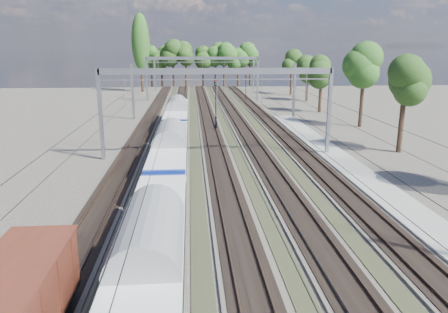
{
  "coord_description": "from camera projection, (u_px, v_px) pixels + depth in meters",
  "views": [
    {
      "loc": [
        -2.67,
        -13.44,
        11.08
      ],
      "look_at": [
        -0.14,
        19.17,
        2.8
      ],
      "focal_mm": 35.0,
      "sensor_mm": 36.0,
      "label": 1
    }
  ],
  "objects": [
    {
      "name": "track_bed",
      "position": [
        210.0,
        129.0,
        59.38
      ],
      "size": [
        21.0,
        130.0,
        0.34
      ],
      "color": "#47423A",
      "rests_on": "ground"
    },
    {
      "name": "platform",
      "position": [
        369.0,
        182.0,
        36.1
      ],
      "size": [
        3.0,
        70.0,
        0.3
      ],
      "primitive_type": "cube",
      "color": "gray",
      "rests_on": "ground"
    },
    {
      "name": "poplar",
      "position": [
        141.0,
        43.0,
        106.62
      ],
      "size": [
        4.4,
        4.4,
        19.04
      ],
      "color": "black",
      "rests_on": "ground"
    },
    {
      "name": "emu_train",
      "position": [
        170.0,
        146.0,
        38.34
      ],
      "size": [
        2.95,
        62.44,
        4.32
      ],
      "color": "black",
      "rests_on": "ground"
    },
    {
      "name": "worker",
      "position": [
        216.0,
        123.0,
        58.75
      ],
      "size": [
        0.6,
        0.79,
        1.96
      ],
      "primitive_type": "imported",
      "rotation": [
        0.0,
        0.0,
        1.76
      ],
      "color": "black",
      "rests_on": "ground"
    },
    {
      "name": "signal_far",
      "position": [
        246.0,
        84.0,
        92.25
      ],
      "size": [
        0.35,
        0.32,
        5.24
      ],
      "rotation": [
        0.0,
        0.0,
        -0.14
      ],
      "color": "black",
      "rests_on": "ground"
    },
    {
      "name": "catenary",
      "position": [
        210.0,
        78.0,
        65.28
      ],
      "size": [
        25.65,
        130.0,
        9.0
      ],
      "color": "gray",
      "rests_on": "ground"
    },
    {
      "name": "signal_near",
      "position": [
        216.0,
        96.0,
        63.55
      ],
      "size": [
        0.45,
        0.42,
        6.3
      ],
      "rotation": [
        0.0,
        0.0,
        -0.42
      ],
      "color": "black",
      "rests_on": "ground"
    },
    {
      "name": "tree_belt",
      "position": [
        233.0,
        59.0,
        105.46
      ],
      "size": [
        38.22,
        99.64,
        12.07
      ],
      "color": "black",
      "rests_on": "ground"
    }
  ]
}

